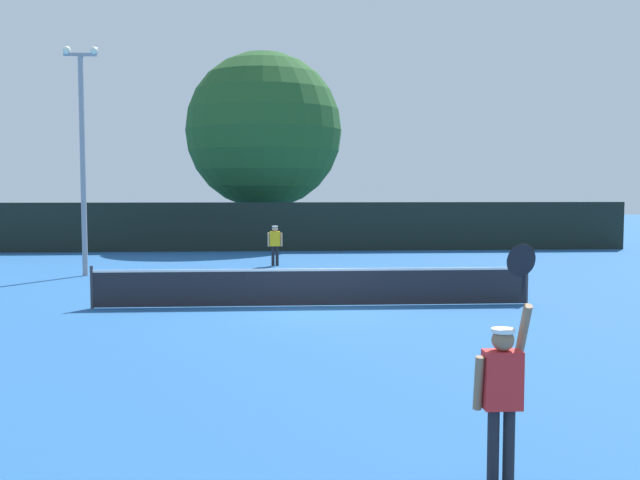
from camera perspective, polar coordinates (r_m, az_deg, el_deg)
name	(u,v)px	position (r m, az deg, el deg)	size (l,w,h in m)	color
ground_plane	(313,306)	(18.66, -0.53, -5.18)	(120.00, 120.00, 0.00)	#235693
tennis_net	(313,286)	(18.58, -0.53, -3.62)	(11.13, 0.08, 1.07)	#232328
perimeter_fence	(295,227)	(34.63, -1.98, 1.05)	(32.05, 0.12, 2.31)	black
player_serving	(503,382)	(7.70, 14.05, -10.68)	(0.67, 0.39, 2.45)	red
player_receiving	(275,242)	(28.10, -3.53, -0.13)	(0.57, 0.23, 1.54)	yellow
tennis_ball	(398,293)	(20.73, 6.07, -4.16)	(0.07, 0.07, 0.07)	#CCE033
light_pole	(82,146)	(26.15, -18.02, 7.01)	(1.18, 0.28, 7.72)	gray
large_tree	(264,131)	(39.00, -4.40, 8.49)	(8.21, 8.21, 10.10)	brown
parked_car_near	(148,226)	(43.68, -13.22, 1.08)	(2.01, 4.25, 1.69)	#B7B7BC
parked_car_mid	(326,227)	(41.58, 0.49, 1.04)	(2.29, 4.36, 1.69)	navy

